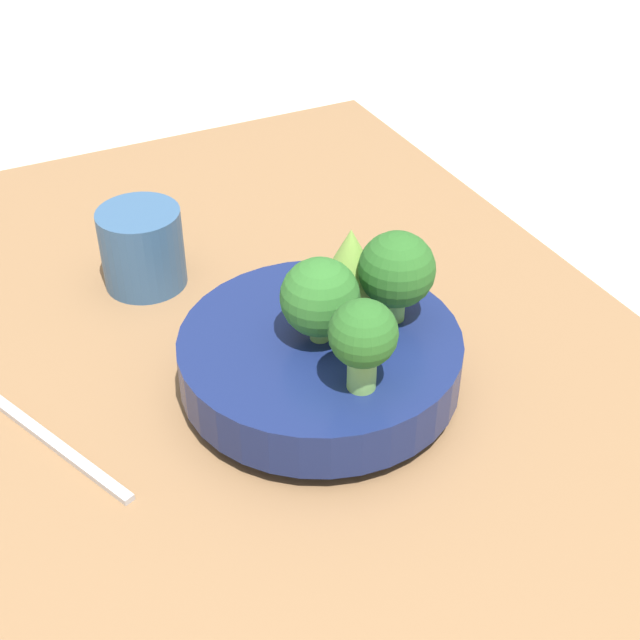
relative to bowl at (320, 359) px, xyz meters
name	(u,v)px	position (x,y,z in m)	size (l,w,h in m)	color
ground_plane	(295,414)	(-0.02, -0.02, -0.08)	(6.00, 6.00, 0.00)	beige
table	(295,398)	(-0.02, -0.02, -0.06)	(1.14, 0.74, 0.04)	olive
bowl	(320,359)	(0.00, 0.00, 0.00)	(0.26, 0.26, 0.06)	navy
romanesco_piece_far	(350,260)	(-0.04, 0.05, 0.07)	(0.06, 0.06, 0.08)	#7AB256
broccoli_floret_right	(363,337)	(0.08, 0.00, 0.08)	(0.06, 0.06, 0.09)	#7AB256
broccoli_floret_back	(397,271)	(0.00, 0.07, 0.08)	(0.07, 0.07, 0.09)	#6BA34C
broccoli_floret_center	(320,298)	(0.00, 0.00, 0.07)	(0.07, 0.07, 0.08)	#6BA34C
cup	(142,248)	(-0.25, -0.09, 0.01)	(0.09, 0.09, 0.09)	#33567F
fork	(58,446)	(-0.03, -0.24, -0.03)	(0.18, 0.09, 0.01)	#B2B2B7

